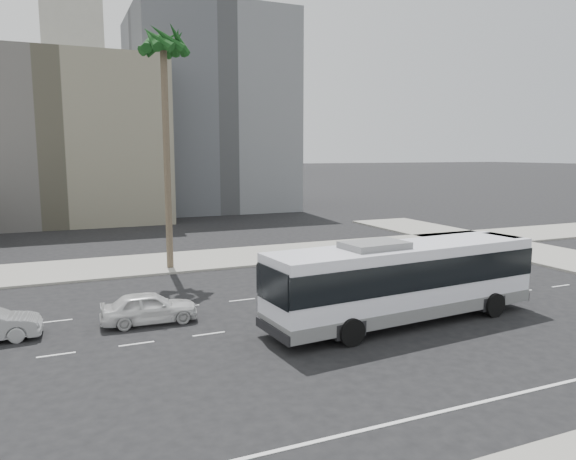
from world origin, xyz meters
TOP-DOWN VIEW (x-y plane):
  - ground at (0.00, 0.00)m, footprint 700.00×700.00m
  - sidewalk_north at (0.00, 15.50)m, footprint 120.00×7.00m
  - midrise_beige_west at (-12.00, 45.00)m, footprint 24.00×18.00m
  - midrise_gray_center at (8.00, 52.00)m, footprint 20.00×20.00m
  - civic_tower at (-2.00, 250.00)m, footprint 42.00×42.00m
  - highrise_right at (45.00, 230.00)m, footprint 26.00×26.00m
  - highrise_far at (70.00, 260.00)m, footprint 22.00×22.00m
  - city_bus at (2.66, -1.82)m, footprint 13.59×4.10m
  - car_a at (-8.07, 2.57)m, footprint 1.89×4.35m
  - palm_near at (-5.00, 13.56)m, footprint 4.66×4.66m

SIDE VIEW (x-z plane):
  - ground at x=0.00m, z-range 0.00..0.00m
  - sidewalk_north at x=0.00m, z-range 0.00..0.15m
  - car_a at x=-8.07m, z-range 0.00..1.46m
  - city_bus at x=2.66m, z-range 0.10..3.95m
  - midrise_beige_west at x=-12.00m, z-range 0.00..18.00m
  - midrise_gray_center at x=8.00m, z-range 0.00..26.00m
  - palm_near at x=-5.00m, z-range 6.38..22.09m
  - highrise_far at x=70.00m, z-range 0.00..60.00m
  - highrise_right at x=45.00m, z-range 0.00..70.00m
  - civic_tower at x=-2.00m, z-range -25.67..103.33m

